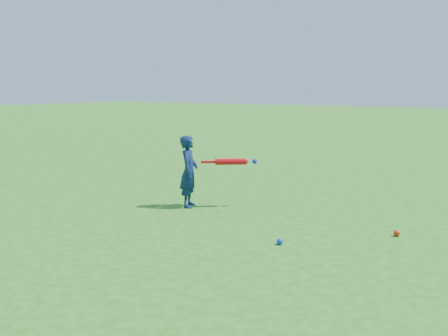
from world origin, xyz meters
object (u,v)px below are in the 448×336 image
bat_swing (233,162)px  child (189,172)px  ground_ball_red (397,233)px  ground_ball_blue (280,242)px

bat_swing → child: bearing=175.4°
ground_ball_red → bat_swing: bat_swing is taller
child → bat_swing: bearing=-81.4°
child → bat_swing: 0.64m
child → ground_ball_red: 2.91m
bat_swing → ground_ball_red: bearing=-42.3°
child → ground_ball_blue: child is taller
child → bat_swing: child is taller
ground_ball_red → bat_swing: size_ratio=0.11×
bat_swing → ground_ball_blue: bearing=-79.1°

